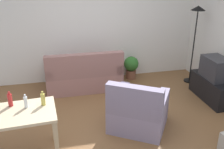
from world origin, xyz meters
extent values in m
cube|color=brown|center=(0.00, 0.00, -0.01)|extent=(5.20, 4.40, 0.02)
cube|color=silver|center=(0.00, 2.20, 1.35)|extent=(5.20, 0.10, 2.70)
cube|color=#996B66|center=(-0.30, 1.65, 0.20)|extent=(1.67, 0.84, 0.40)
cube|color=#8C625D|center=(-0.30, 1.31, 0.66)|extent=(1.67, 0.16, 0.52)
cube|color=#926661|center=(0.45, 1.65, 0.51)|extent=(0.16, 0.84, 0.22)
cube|color=#926661|center=(-1.06, 1.65, 0.51)|extent=(0.16, 0.84, 0.22)
cube|color=black|center=(2.25, 0.47, 0.24)|extent=(0.44, 1.10, 0.48)
cube|color=#2D2D33|center=(2.25, 0.47, 0.70)|extent=(0.40, 0.60, 0.44)
cylinder|color=black|center=(2.25, 1.41, 0.01)|extent=(0.26, 0.26, 0.03)
cylinder|color=black|center=(2.25, 1.41, 0.87)|extent=(0.03, 0.03, 1.68)
cone|color=black|center=(2.25, 1.41, 1.76)|extent=(0.32, 0.32, 0.10)
cube|color=#C6B28E|center=(-1.55, -0.54, 0.74)|extent=(1.24, 0.77, 0.04)
cube|color=tan|center=(-0.97, -0.82, 0.36)|extent=(0.06, 0.06, 0.72)
cube|color=tan|center=(-1.01, -0.20, 0.36)|extent=(0.06, 0.06, 0.72)
cylinder|color=brown|center=(0.91, 1.90, 0.11)|extent=(0.24, 0.24, 0.22)
sphere|color=#2D6B28|center=(0.91, 1.90, 0.39)|extent=(0.36, 0.36, 0.36)
cube|color=gray|center=(0.42, -0.14, 0.20)|extent=(1.21, 1.19, 0.40)
cube|color=slate|center=(0.24, -0.43, 0.66)|extent=(0.84, 0.62, 0.52)
cube|color=gray|center=(0.74, -0.34, 0.51)|extent=(0.59, 0.79, 0.22)
cube|color=gray|center=(0.11, 0.06, 0.51)|extent=(0.59, 0.79, 0.22)
cylinder|color=#AD2323|center=(-1.57, -0.33, 0.85)|extent=(0.06, 0.06, 0.18)
cylinder|color=#AD2323|center=(-1.57, -0.33, 0.96)|extent=(0.03, 0.03, 0.04)
cylinder|color=silver|center=(-1.35, -0.42, 0.84)|extent=(0.05, 0.05, 0.16)
cylinder|color=silver|center=(-1.35, -0.42, 0.94)|extent=(0.02, 0.02, 0.04)
cylinder|color=#BCB24C|center=(-1.11, -0.40, 0.85)|extent=(0.06, 0.06, 0.18)
cylinder|color=#BCB24C|center=(-1.11, -0.40, 0.96)|extent=(0.03, 0.03, 0.04)
camera|label=1|loc=(-0.87, -3.75, 2.58)|focal=40.99mm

